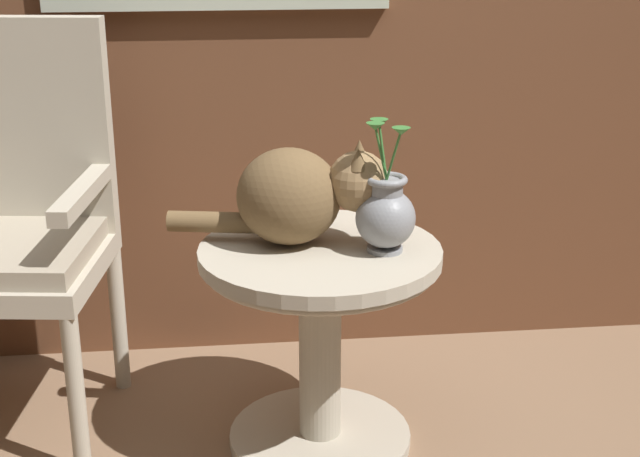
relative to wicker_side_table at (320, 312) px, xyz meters
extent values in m
cylinder|color=#B2A893|center=(0.00, 0.00, -0.36)|extent=(0.48, 0.48, 0.03)
cylinder|color=#B2A893|center=(0.00, 0.00, -0.10)|extent=(0.11, 0.11, 0.49)
cylinder|color=#B2A893|center=(0.00, 0.00, 0.16)|extent=(0.61, 0.61, 0.03)
torus|color=#B2A893|center=(0.00, 0.00, 0.13)|extent=(0.58, 0.58, 0.02)
cylinder|color=#B2A893|center=(-0.61, -0.08, -0.16)|extent=(0.04, 0.04, 0.44)
cylinder|color=#B2A893|center=(-0.55, 0.36, -0.16)|extent=(0.04, 0.04, 0.44)
cube|color=#B2A893|center=(-0.81, 0.17, 0.09)|extent=(0.56, 0.55, 0.06)
cube|color=tan|center=(-0.81, 0.17, 0.14)|extent=(0.52, 0.51, 0.05)
cube|color=#B2A893|center=(-0.78, 0.38, 0.41)|extent=(0.51, 0.13, 0.59)
cube|color=#B2A893|center=(-0.59, 0.14, 0.30)|extent=(0.11, 0.45, 0.04)
ellipsoid|color=brown|center=(-0.07, 0.05, 0.30)|extent=(0.30, 0.29, 0.24)
sphere|color=olive|center=(0.10, 0.01, 0.34)|extent=(0.15, 0.15, 0.15)
cone|color=brown|center=(0.09, -0.03, 0.41)|extent=(0.05, 0.05, 0.05)
cone|color=brown|center=(0.10, 0.06, 0.41)|extent=(0.05, 0.05, 0.05)
cylinder|color=brown|center=(-0.26, 0.08, 0.23)|extent=(0.24, 0.10, 0.05)
cylinder|color=gray|center=(0.16, -0.04, 0.18)|extent=(0.09, 0.09, 0.01)
ellipsoid|color=gray|center=(0.16, -0.04, 0.26)|extent=(0.15, 0.15, 0.15)
cylinder|color=gray|center=(0.16, -0.04, 0.34)|extent=(0.08, 0.08, 0.04)
torus|color=gray|center=(0.16, -0.04, 0.36)|extent=(0.10, 0.10, 0.02)
cylinder|color=#387533|center=(0.17, -0.06, 0.42)|extent=(0.03, 0.05, 0.13)
cone|color=#387533|center=(0.18, -0.09, 0.49)|extent=(0.04, 0.04, 0.02)
cylinder|color=#387533|center=(0.14, -0.05, 0.43)|extent=(0.04, 0.02, 0.14)
cone|color=#387533|center=(0.12, -0.05, 0.49)|extent=(0.04, 0.04, 0.02)
cylinder|color=#387533|center=(0.15, -0.03, 0.43)|extent=(0.02, 0.03, 0.13)
cone|color=#387533|center=(0.14, -0.01, 0.49)|extent=(0.04, 0.04, 0.02)
camera|label=1|loc=(-0.23, -2.10, 0.97)|focal=50.97mm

